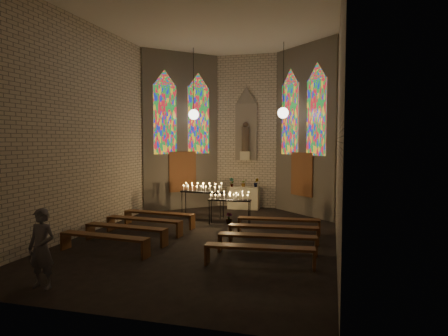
{
  "coord_description": "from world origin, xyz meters",
  "views": [
    {
      "loc": [
        3.85,
        -12.07,
        3.11
      ],
      "look_at": [
        0.2,
        1.3,
        2.14
      ],
      "focal_mm": 32.0,
      "sensor_mm": 36.0,
      "label": 1
    }
  ],
  "objects_px": {
    "votive_stand_right": "(230,198)",
    "altar": "(244,198)",
    "votive_stand_left": "(202,189)",
    "aisle_flower_pot": "(229,218)",
    "visitor": "(42,248)"
  },
  "relations": [
    {
      "from": "altar",
      "to": "visitor",
      "type": "relative_size",
      "value": 0.83
    },
    {
      "from": "votive_stand_left",
      "to": "aisle_flower_pot",
      "type": "bearing_deg",
      "value": -29.57
    },
    {
      "from": "aisle_flower_pot",
      "to": "votive_stand_left",
      "type": "distance_m",
      "value": 1.9
    },
    {
      "from": "aisle_flower_pot",
      "to": "votive_stand_right",
      "type": "xyz_separation_m",
      "value": [
        0.05,
        -0.1,
        0.79
      ]
    },
    {
      "from": "altar",
      "to": "votive_stand_left",
      "type": "xyz_separation_m",
      "value": [
        -1.18,
        -2.37,
        0.63
      ]
    },
    {
      "from": "votive_stand_right",
      "to": "altar",
      "type": "bearing_deg",
      "value": 91.41
    },
    {
      "from": "altar",
      "to": "votive_stand_right",
      "type": "relative_size",
      "value": 0.88
    },
    {
      "from": "aisle_flower_pot",
      "to": "votive_stand_left",
      "type": "relative_size",
      "value": 0.23
    },
    {
      "from": "altar",
      "to": "aisle_flower_pot",
      "type": "xyz_separation_m",
      "value": [
        0.17,
        -3.33,
        -0.29
      ]
    },
    {
      "from": "altar",
      "to": "votive_stand_right",
      "type": "xyz_separation_m",
      "value": [
        0.22,
        -3.43,
        0.49
      ]
    },
    {
      "from": "votive_stand_left",
      "to": "visitor",
      "type": "relative_size",
      "value": 1.08
    },
    {
      "from": "altar",
      "to": "aisle_flower_pot",
      "type": "height_order",
      "value": "altar"
    },
    {
      "from": "altar",
      "to": "aisle_flower_pot",
      "type": "distance_m",
      "value": 3.35
    },
    {
      "from": "votive_stand_right",
      "to": "votive_stand_left",
      "type": "bearing_deg",
      "value": 140.49
    },
    {
      "from": "altar",
      "to": "votive_stand_left",
      "type": "height_order",
      "value": "votive_stand_left"
    }
  ]
}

